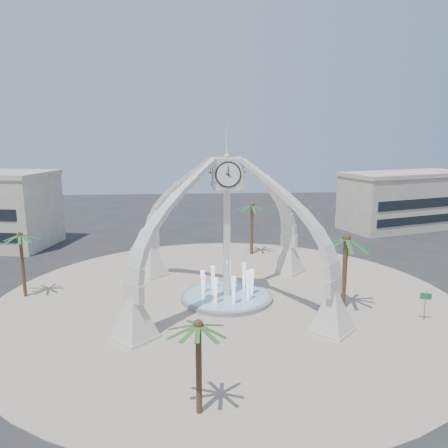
{
  "coord_description": "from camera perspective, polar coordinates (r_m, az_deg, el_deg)",
  "views": [
    {
      "loc": [
        -3.02,
        -35.97,
        14.21
      ],
      "look_at": [
        -0.09,
        2.0,
        6.36
      ],
      "focal_mm": 35.0,
      "sensor_mm": 36.0,
      "label": 1
    }
  ],
  "objects": [
    {
      "name": "palm_north",
      "position": [
        51.59,
        3.7,
        2.35
      ],
      "size": [
        4.55,
        4.55,
        6.7
      ],
      "rotation": [
        0.0,
        0.0,
        -0.25
      ],
      "color": "brown",
      "rests_on": "ground"
    },
    {
      "name": "ground",
      "position": [
        38.8,
        0.36,
        -9.83
      ],
      "size": [
        140.0,
        140.0,
        0.0
      ],
      "primitive_type": "plane",
      "color": "#282828",
      "rests_on": "ground"
    },
    {
      "name": "palm_south",
      "position": [
        22.29,
        -3.38,
        -13.16
      ],
      "size": [
        3.7,
        3.7,
        5.56
      ],
      "rotation": [
        0.0,
        0.0,
        -0.13
      ],
      "color": "brown",
      "rests_on": "ground"
    },
    {
      "name": "clock_tower",
      "position": [
        36.92,
        0.37,
        -0.42
      ],
      "size": [
        17.94,
        17.94,
        16.3
      ],
      "color": "beige",
      "rests_on": "ground"
    },
    {
      "name": "plaza",
      "position": [
        38.79,
        0.36,
        -9.79
      ],
      "size": [
        40.0,
        40.0,
        0.06
      ],
      "primitive_type": "cylinder",
      "color": "#BDA68D",
      "rests_on": "ground"
    },
    {
      "name": "palm_west",
      "position": [
        41.73,
        -25.11,
        -1.42
      ],
      "size": [
        3.25,
        3.25,
        6.28
      ],
      "rotation": [
        0.0,
        0.0,
        0.0
      ],
      "color": "brown",
      "rests_on": "ground"
    },
    {
      "name": "building_ne",
      "position": [
        72.67,
        22.69,
        2.92
      ],
      "size": [
        21.87,
        14.17,
        8.6
      ],
      "rotation": [
        0.0,
        0.0,
        0.31
      ],
      "color": "beige",
      "rests_on": "ground"
    },
    {
      "name": "fountain",
      "position": [
        38.69,
        0.36,
        -9.44
      ],
      "size": [
        8.0,
        8.0,
        3.62
      ],
      "color": "gray",
      "rests_on": "ground"
    },
    {
      "name": "street_sign",
      "position": [
        37.33,
        24.82,
        -8.98
      ],
      "size": [
        0.85,
        0.32,
        2.44
      ],
      "rotation": [
        0.0,
        0.0,
        -0.34
      ],
      "color": "slate",
      "rests_on": "ground"
    },
    {
      "name": "palm_east",
      "position": [
        36.3,
        15.7,
        -1.9
      ],
      "size": [
        5.61,
        5.61,
        6.87
      ],
      "rotation": [
        0.0,
        0.0,
        -0.4
      ],
      "color": "brown",
      "rests_on": "ground"
    }
  ]
}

